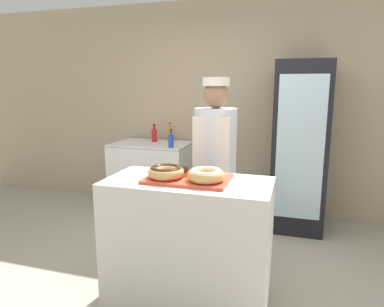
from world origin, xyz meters
The scene contains 14 objects.
ground_plane centered at (0.00, 0.00, 0.00)m, with size 14.00×14.00×0.00m, color #A89E89.
wall_back centered at (0.00, 2.13, 1.35)m, with size 8.00×0.06×2.70m.
display_counter centered at (0.00, 0.00, 0.48)m, with size 1.20×0.59×0.96m.
serving_tray centered at (0.00, 0.00, 0.97)m, with size 0.60×0.40×0.02m.
donut_chocolate_glaze centered at (-0.15, -0.05, 1.03)m, with size 0.26×0.26×0.08m.
donut_light_glaze centered at (0.15, -0.05, 1.03)m, with size 0.26×0.26×0.08m.
brownie_back_left centered at (-0.11, 0.13, 1.00)m, with size 0.10×0.10×0.03m.
brownie_back_right centered at (0.11, 0.13, 1.00)m, with size 0.10×0.10×0.03m.
baker_person centered at (0.05, 0.63, 0.90)m, with size 0.37×0.37×1.71m.
beverage_fridge centered at (0.78, 1.73, 0.95)m, with size 0.59×0.66×1.90m.
chest_freezer centered at (-1.04, 1.73, 0.46)m, with size 0.98×0.68×0.91m.
bottle_red centered at (-1.05, 1.85, 1.00)m, with size 0.07×0.07×0.23m.
bottle_orange centered at (-0.87, 1.94, 1.01)m, with size 0.06×0.06×0.25m.
bottle_blue centered at (-0.69, 1.51, 0.99)m, with size 0.06×0.06×0.22m.
Camera 1 is at (0.72, -2.28, 1.63)m, focal length 32.00 mm.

